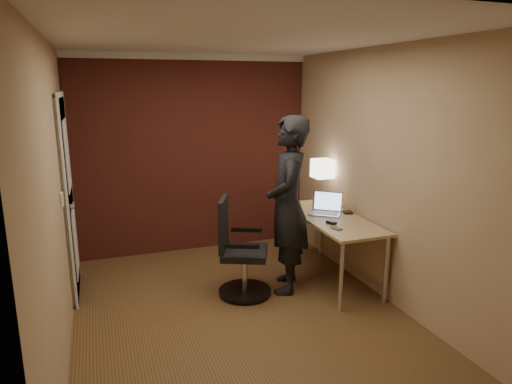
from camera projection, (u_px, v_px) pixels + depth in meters
room at (178, 151)px, 5.33m from camera, size 4.00×4.00×4.00m
desk at (336, 227)px, 5.00m from camera, size 0.60×1.50×0.73m
desk_lamp at (322, 169)px, 5.42m from camera, size 0.22×0.22×0.54m
laptop at (326, 208)px, 5.07m from camera, size 0.42×0.41×0.23m
mouse at (331, 222)px, 4.69m from camera, size 0.09×0.11×0.03m
phone at (337, 229)px, 4.53m from camera, size 0.09×0.13×0.01m
wallet at (348, 212)px, 5.08m from camera, size 0.12×0.13×0.02m
office_chair at (238, 254)px, 4.65m from camera, size 0.59×0.64×1.00m
person at (288, 205)px, 4.69m from camera, size 0.67×0.79×1.84m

